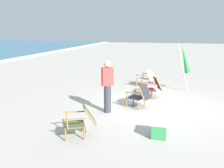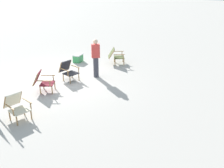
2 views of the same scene
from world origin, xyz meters
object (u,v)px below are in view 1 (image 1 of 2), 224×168
(beach_chair_front_right, at_px, (147,77))
(cooler_box, at_px, (159,129))
(umbrella_furled_green, at_px, (185,60))
(person_near_chairs, at_px, (107,86))
(beach_chair_far_center, at_px, (152,87))
(beach_chair_mid_center, at_px, (81,120))
(beach_chair_back_right, at_px, (140,95))

(beach_chair_front_right, relative_size, cooler_box, 1.86)
(umbrella_furled_green, bearing_deg, person_near_chairs, 146.18)
(umbrella_furled_green, bearing_deg, beach_chair_front_right, 71.17)
(umbrella_furled_green, bearing_deg, cooler_box, 172.88)
(beach_chair_far_center, xyz_separation_m, beach_chair_mid_center, (-4.08, 1.31, -0.01))
(cooler_box, bearing_deg, person_near_chairs, 48.37)
(beach_chair_mid_center, bearing_deg, person_near_chairs, -3.61)
(beach_chair_front_right, distance_m, cooler_box, 5.67)
(beach_chair_mid_center, bearing_deg, umbrella_furled_green, -24.29)
(umbrella_furled_green, bearing_deg, beach_chair_back_right, 152.59)
(beach_chair_front_right, height_order, umbrella_furled_green, umbrella_furled_green)
(beach_chair_front_right, bearing_deg, cooler_box, -169.98)
(beach_chair_back_right, relative_size, person_near_chairs, 0.53)
(beach_chair_front_right, distance_m, umbrella_furled_green, 1.93)
(beach_chair_back_right, distance_m, beach_chair_front_right, 3.31)
(beach_chair_back_right, xyz_separation_m, beach_chair_front_right, (3.31, 0.18, -0.00))
(beach_chair_back_right, relative_size, cooler_box, 1.78)
(beach_chair_far_center, distance_m, person_near_chairs, 2.46)
(umbrella_furled_green, distance_m, person_near_chairs, 4.24)
(person_near_chairs, xyz_separation_m, cooler_box, (-1.53, -1.72, -0.64))
(beach_chair_far_center, height_order, beach_chair_back_right, beach_chair_back_right)
(person_near_chairs, height_order, cooler_box, person_near_chairs)
(umbrella_furled_green, relative_size, person_near_chairs, 1.24)
(cooler_box, bearing_deg, umbrella_furled_green, -7.12)
(beach_chair_mid_center, height_order, umbrella_furled_green, umbrella_furled_green)
(umbrella_furled_green, distance_m, cooler_box, 5.19)
(umbrella_furled_green, bearing_deg, beach_chair_mid_center, 155.71)
(beach_chair_far_center, height_order, umbrella_furled_green, umbrella_furled_green)
(cooler_box, bearing_deg, beach_chair_front_right, 10.02)
(beach_chair_back_right, distance_m, cooler_box, 2.42)
(beach_chair_far_center, distance_m, beach_chair_front_right, 1.99)
(beach_chair_back_right, xyz_separation_m, beach_chair_mid_center, (-2.71, 1.04, -0.01))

